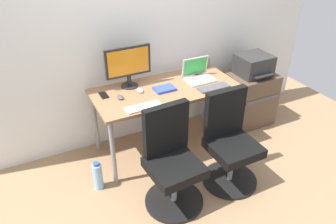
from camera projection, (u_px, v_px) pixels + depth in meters
ground_plane at (166, 146)px, 3.77m from camera, size 5.28×5.28×0.00m
back_wall at (147, 25)px, 3.43m from camera, size 4.40×0.04×2.60m
desk at (166, 94)px, 3.42m from camera, size 1.51×0.70×0.75m
office_chair_left at (171, 162)px, 2.87m from camera, size 0.54×0.54×0.94m
office_chair_right at (229, 143)px, 3.11m from camera, size 0.54×0.54×0.94m
side_cabinet at (249, 98)px, 4.08m from camera, size 0.54×0.49×0.65m
printer at (254, 65)px, 3.85m from camera, size 0.38×0.40×0.24m
water_bottle_on_floor at (98, 176)px, 3.13m from camera, size 0.09×0.09×0.31m
desktop_monitor at (128, 64)px, 3.29m from camera, size 0.48×0.18×0.43m
open_laptop at (198, 74)px, 3.54m from camera, size 0.31×0.25×0.23m
keyboard_by_monitor at (143, 107)px, 3.03m from camera, size 0.34×0.12×0.02m
keyboard_by_laptop at (214, 88)px, 3.38m from camera, size 0.34×0.12×0.02m
mouse_by_monitor at (140, 90)px, 3.31m from camera, size 0.06×0.10×0.03m
mouse_by_laptop at (120, 97)px, 3.19m from camera, size 0.06×0.10×0.03m
coffee_mug at (195, 70)px, 3.67m from camera, size 0.08×0.08×0.09m
pen_cup at (207, 62)px, 3.84m from camera, size 0.07×0.07×0.10m
phone_near_laptop at (104, 95)px, 3.24m from camera, size 0.07×0.14×0.01m
notebook at (165, 89)px, 3.34m from camera, size 0.21×0.15×0.03m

